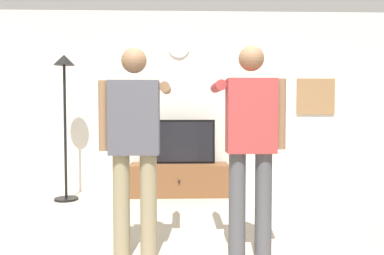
# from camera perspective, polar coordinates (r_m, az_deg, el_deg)

# --- Properties ---
(back_wall) EXTENTS (6.40, 0.10, 2.70)m
(back_wall) POSITION_cam_1_polar(r_m,az_deg,el_deg) (6.04, 0.03, 3.68)
(back_wall) COLOR silver
(back_wall) RESTS_ON ground_plane
(tv_stand) EXTENTS (1.41, 0.50, 0.45)m
(tv_stand) POSITION_cam_1_polar(r_m,az_deg,el_deg) (5.78, -1.86, -7.47)
(tv_stand) COLOR brown
(tv_stand) RESTS_ON ground_plane
(television) EXTENTS (1.03, 0.07, 0.63)m
(television) POSITION_cam_1_polar(r_m,az_deg,el_deg) (5.76, -1.87, -2.04)
(television) COLOR black
(television) RESTS_ON tv_stand
(wall_clock) EXTENTS (0.31, 0.03, 0.31)m
(wall_clock) POSITION_cam_1_polar(r_m,az_deg,el_deg) (6.05, -1.90, 11.41)
(wall_clock) COLOR white
(framed_picture) EXTENTS (0.58, 0.04, 0.54)m
(framed_picture) POSITION_cam_1_polar(r_m,az_deg,el_deg) (6.34, 17.28, 4.26)
(framed_picture) COLOR #997047
(floor_lamp) EXTENTS (0.32, 0.32, 1.98)m
(floor_lamp) POSITION_cam_1_polar(r_m,az_deg,el_deg) (5.66, -17.79, 4.24)
(floor_lamp) COLOR black
(floor_lamp) RESTS_ON ground_plane
(person_standing_nearer_lamp) EXTENTS (0.59, 0.78, 1.76)m
(person_standing_nearer_lamp) POSITION_cam_1_polar(r_m,az_deg,el_deg) (3.35, -8.21, -1.72)
(person_standing_nearer_lamp) COLOR gray
(person_standing_nearer_lamp) RESTS_ON ground_plane
(person_standing_nearer_couch) EXTENTS (0.58, 0.78, 1.77)m
(person_standing_nearer_couch) POSITION_cam_1_polar(r_m,az_deg,el_deg) (3.33, 8.36, -1.64)
(person_standing_nearer_couch) COLOR #4C4C51
(person_standing_nearer_couch) RESTS_ON ground_plane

